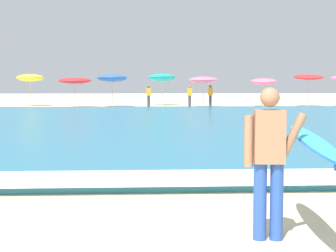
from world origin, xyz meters
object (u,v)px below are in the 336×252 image
Objects in this scene: surfer_with_board at (289,150)px; beachgoer_near_row_mid at (190,95)px; beach_umbrella_6 at (264,82)px; beachgoer_near_row_right at (210,95)px; beach_umbrella_5 at (203,80)px; beach_umbrella_1 at (30,78)px; beach_umbrella_3 at (112,78)px; beach_umbrella_7 at (308,77)px; beach_umbrella_4 at (162,78)px; beach_umbrella_2 at (75,81)px; beachgoer_near_row_left at (149,96)px.

surfer_with_board is 32.25m from beachgoer_near_row_mid.
beach_umbrella_6 is 4.21m from beachgoer_near_row_right.
beach_umbrella_1 is at bearing 169.48° from beach_umbrella_5.
beach_umbrella_3 is 6.53m from beach_umbrella_5.
beachgoer_near_row_right is at bearing -10.59° from beach_umbrella_1.
beach_umbrella_7 reaches higher than beachgoer_near_row_right.
beach_umbrella_5 is (2.83, -2.79, -0.19)m from beach_umbrella_4.
beach_umbrella_1 is 1.14× the size of beach_umbrella_6.
beach_umbrella_4 is at bearing 2.58° from beach_umbrella_1.
beach_umbrella_7 is at bearing -6.96° from beach_umbrella_6.
beach_umbrella_7 is at bearing 3.29° from beachgoer_near_row_right.
beach_umbrella_3 reaches higher than surfer_with_board.
beachgoer_near_row_right is (9.55, 0.06, -1.03)m from beach_umbrella_2.
beach_umbrella_3 is 1.51× the size of beachgoer_near_row_left.
surfer_with_board is at bearing -88.24° from beachgoer_near_row_left.
beach_umbrella_3 is 11.01m from beach_umbrella_6.
beach_umbrella_2 is at bearing 100.72° from surfer_with_board.
beachgoer_near_row_left is (5.15, -0.69, -1.03)m from beach_umbrella_2.
beach_umbrella_7 reaches higher than beach_umbrella_1.
beach_umbrella_2 reaches higher than beachgoer_near_row_mid.
beach_umbrella_5 is 4.15m from beachgoer_near_row_left.
beach_umbrella_2 is at bearing 172.37° from beachgoer_near_row_left.
beach_umbrella_3 is at bearing 19.08° from beach_umbrella_2.
beach_umbrella_7 is at bearing 5.72° from beachgoer_near_row_left.
beach_umbrella_1 is 4.36m from beach_umbrella_2.
beach_umbrella_4 reaches higher than beach_umbrella_6.
beach_umbrella_1 reaches higher than beach_umbrella_6.
beach_umbrella_1 reaches higher than surfer_with_board.
beach_umbrella_2 is 5.30m from beachgoer_near_row_left.
beach_umbrella_5 is at bearing 167.71° from beachgoer_near_row_right.
surfer_with_board is at bearing -79.28° from beach_umbrella_2.
beach_umbrella_1 reaches higher than beach_umbrella_3.
beach_umbrella_7 is (14.16, -0.42, 0.07)m from beach_umbrella_3.
beach_umbrella_5 reaches higher than beachgoer_near_row_left.
beach_umbrella_7 reaches higher than beach_umbrella_5.
surfer_with_board is 1.01× the size of beach_umbrella_7.
beach_umbrella_3 reaches higher than beach_umbrella_6.
beachgoer_near_row_mid is 1.00× the size of beachgoer_near_row_right.
beach_umbrella_5 is (12.62, -2.34, -0.16)m from beach_umbrella_1.
beachgoer_near_row_right is (3.43, 32.39, -0.18)m from surfer_with_board.
beachgoer_near_row_right is (1.50, 0.19, 0.00)m from beachgoer_near_row_mid.
beachgoer_near_row_left is (2.58, -1.58, -1.22)m from beach_umbrella_3.
beachgoer_near_row_left is (8.71, -3.20, -1.25)m from beach_umbrella_1.
beach_umbrella_6 reaches higher than beachgoer_near_row_right.
beachgoer_near_row_left and beachgoer_near_row_right have the same top height.
beach_umbrella_5 is (9.06, 0.16, 0.05)m from beach_umbrella_2.
beach_umbrella_2 is at bearing 179.03° from beachgoer_near_row_mid.
beach_umbrella_3 is at bearing -150.64° from beach_umbrella_4.
beach_umbrella_7 is 1.53× the size of beachgoer_near_row_mid.
beach_umbrella_3 reaches higher than beachgoer_near_row_mid.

